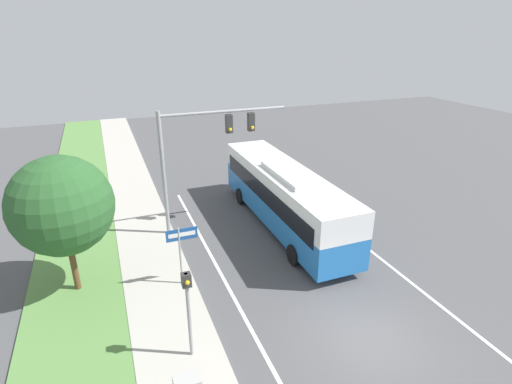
# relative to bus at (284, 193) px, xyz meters

# --- Properties ---
(ground_plane) EXTENTS (80.00, 80.00, 0.00)m
(ground_plane) POSITION_rel_bus_xyz_m (-0.83, -8.79, -1.88)
(ground_plane) COLOR #4C4C4F
(lane_divider_near) EXTENTS (0.14, 30.00, 0.01)m
(lane_divider_near) POSITION_rel_bus_xyz_m (-4.43, -8.79, -1.87)
(lane_divider_near) COLOR silver
(lane_divider_near) RESTS_ON ground_plane
(lane_divider_far) EXTENTS (0.14, 30.00, 0.01)m
(lane_divider_far) POSITION_rel_bus_xyz_m (2.77, -8.79, -1.87)
(lane_divider_far) COLOR silver
(lane_divider_far) RESTS_ON ground_plane
(bus) EXTENTS (2.60, 11.58, 3.39)m
(bus) POSITION_rel_bus_xyz_m (0.00, 0.00, 0.00)
(bus) COLOR #236BB7
(bus) RESTS_ON ground_plane
(signal_gantry) EXTENTS (6.41, 0.41, 6.34)m
(signal_gantry) POSITION_rel_bus_xyz_m (-3.93, 1.22, 2.67)
(signal_gantry) COLOR #939399
(signal_gantry) RESTS_ON ground_plane
(pedestrian_signal) EXTENTS (0.28, 0.34, 3.17)m
(pedestrian_signal) POSITION_rel_bus_xyz_m (-6.64, -7.31, 0.28)
(pedestrian_signal) COLOR #939399
(pedestrian_signal) RESTS_ON ground_plane
(street_sign) EXTENTS (1.25, 0.08, 2.65)m
(street_sign) POSITION_rel_bus_xyz_m (-6.06, -3.36, 0.00)
(street_sign) COLOR #939399
(street_sign) RESTS_ON ground_plane
(roadside_tree) EXTENTS (3.77, 3.77, 5.54)m
(roadside_tree) POSITION_rel_bus_xyz_m (-10.12, -2.15, 1.87)
(roadside_tree) COLOR brown
(roadside_tree) RESTS_ON grass_verge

